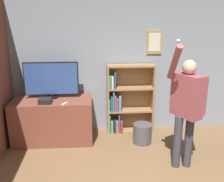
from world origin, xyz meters
TOP-DOWN VIEW (x-y plane):
  - wall_back at (0.00, 3.02)m, footprint 6.20×0.09m
  - tv_ledge at (-1.28, 2.55)m, footprint 1.49×0.70m
  - television at (-1.28, 2.68)m, footprint 1.02×0.22m
  - game_console at (-1.37, 2.37)m, footprint 0.23×0.20m
  - remote_loose at (-1.01, 2.29)m, footprint 0.10×0.14m
  - bookshelf at (0.16, 2.84)m, footprint 0.95×0.28m
  - person at (0.91, 1.47)m, footprint 0.62×0.59m
  - waste_bin at (0.42, 2.32)m, footprint 0.36×0.36m

SIDE VIEW (x-z plane):
  - waste_bin at x=0.42m, z-range 0.00..0.38m
  - tv_ledge at x=-1.28m, z-range 0.00..0.83m
  - bookshelf at x=0.16m, z-range -0.06..1.37m
  - remote_loose at x=-1.01m, z-range 0.83..0.85m
  - game_console at x=-1.37m, z-range 0.83..0.92m
  - person at x=0.91m, z-range 0.04..2.11m
  - television at x=-1.28m, z-range 0.84..1.54m
  - wall_back at x=0.00m, z-range 0.00..2.70m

